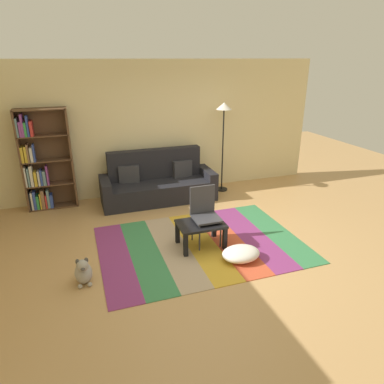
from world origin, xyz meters
The scene contains 11 objects.
ground_plane centered at (0.00, 0.00, 0.00)m, with size 14.00×14.00×0.00m, color tan.
back_wall centered at (0.00, 2.55, 1.35)m, with size 6.80×0.10×2.70m, color beige.
rug centered at (-0.08, 0.00, 0.01)m, with size 3.08×2.20×0.01m.
couch centered at (-0.27, 2.02, 0.34)m, with size 2.26×0.80×1.00m.
bookshelf centered at (-2.40, 2.31, 0.86)m, with size 0.90×0.28×1.89m.
coffee_table centered at (-0.10, -0.04, 0.32)m, with size 0.70×0.50×0.39m.
pouf centered at (0.30, -0.61, 0.11)m, with size 0.56×0.42×0.19m, color white.
dog centered at (-1.85, -0.43, 0.16)m, with size 0.22×0.35×0.40m.
standing_lamp centered at (1.18, 2.11, 1.57)m, with size 0.32×0.32×1.88m.
tv_remote centered at (0.01, -0.04, 0.41)m, with size 0.04×0.15×0.02m, color black.
folding_chair centered at (0.00, 0.09, 0.53)m, with size 0.40×0.40×0.90m.
Camera 1 is at (-1.75, -4.44, 2.72)m, focal length 32.48 mm.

